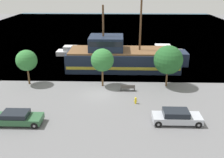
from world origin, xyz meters
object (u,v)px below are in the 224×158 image
moored_boat_outer (165,52)px  parked_car_curb_front (177,117)px  parked_car_curb_mid (17,118)px  moored_boat_dockside (72,52)px  bench_promenade_east (128,88)px  pirate_ship (121,57)px  fire_hydrant (136,100)px

moored_boat_outer → parked_car_curb_front: 23.70m
parked_car_curb_mid → moored_boat_outer: bearing=53.1°
moored_boat_dockside → bench_promenade_east: moored_boat_dockside is taller
moored_boat_outer → parked_car_curb_front: size_ratio=1.46×
moored_boat_outer → bench_promenade_east: bearing=-114.3°
pirate_ship → moored_boat_dockside: pirate_ship is taller
parked_car_curb_mid → fire_hydrant: parked_car_curb_mid is taller
parked_car_curb_front → parked_car_curb_mid: size_ratio=0.99×
parked_car_curb_front → fire_hydrant: bearing=132.2°
pirate_ship → fire_hydrant: (1.54, -12.06, -1.50)m
moored_boat_dockside → parked_car_curb_mid: 24.48m
parked_car_curb_front → parked_car_curb_mid: parked_car_curb_front is taller
moored_boat_outer → bench_promenade_east: 17.60m
fire_hydrant → bench_promenade_east: (-0.79, 3.45, 0.03)m
parked_car_curb_mid → fire_hydrant: size_ratio=6.15×
fire_hydrant → moored_boat_dockside: bearing=118.4°
parked_car_curb_front → fire_hydrant: (-3.69, 4.06, -0.28)m
pirate_ship → parked_car_curb_front: (5.23, -16.12, -1.22)m
parked_car_curb_mid → bench_promenade_east: (10.85, 8.08, -0.22)m
fire_hydrant → bench_promenade_east: bench_promenade_east is taller
parked_car_curb_mid → bench_promenade_east: parked_car_curb_mid is taller
parked_car_curb_mid → fire_hydrant: bearing=21.7°
parked_car_curb_mid → pirate_ship: bearing=58.8°
moored_boat_dockside → parked_car_curb_mid: moored_boat_dockside is taller
moored_boat_dockside → parked_car_curb_mid: (-0.91, -24.46, 0.05)m
bench_promenade_east → moored_boat_outer: bearing=65.7°
parked_car_curb_mid → bench_promenade_east: size_ratio=2.62×
parked_car_curb_mid → bench_promenade_east: bearing=36.7°
fire_hydrant → parked_car_curb_mid: bearing=-158.3°
moored_boat_dockside → parked_car_curb_front: (14.41, -23.89, 0.08)m
pirate_ship → parked_car_curb_mid: 19.55m
parked_car_curb_front → moored_boat_dockside: bearing=121.1°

